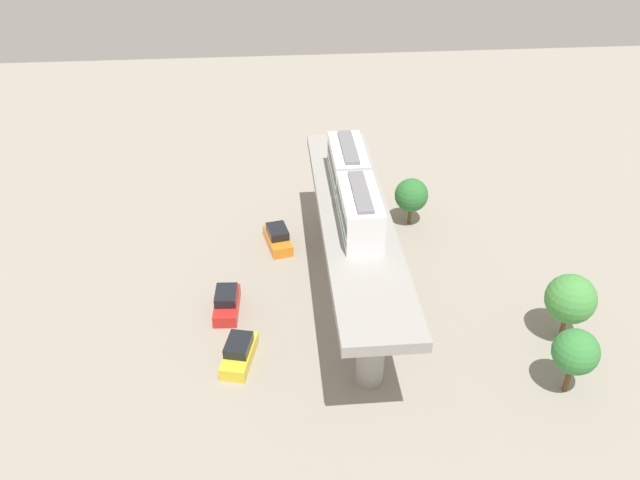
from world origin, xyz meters
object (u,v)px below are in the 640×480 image
parked_car_yellow (239,353)px  tree_near_viaduct (576,352)px  tree_far_corner (571,299)px  train (353,187)px  parked_car_orange (278,238)px  tree_mid_lot (411,195)px  parked_car_red (227,303)px

parked_car_yellow → tree_near_viaduct: size_ratio=0.89×
tree_far_corner → tree_near_viaduct: bearing=-109.1°
train → parked_car_orange: size_ratio=3.03×
tree_near_viaduct → tree_mid_lot: (-6.32, 21.65, -0.52)m
tree_mid_lot → train: bearing=-126.6°
train → tree_near_viaduct: 19.03m
train → tree_mid_lot: train is taller
train → parked_car_red: 13.30m
parked_car_red → tree_far_corner: bearing=-8.5°
train → parked_car_yellow: (-8.91, -7.96, -8.50)m
parked_car_orange → tree_far_corner: tree_far_corner is taller
tree_near_viaduct → tree_far_corner: 5.43m
parked_car_orange → tree_far_corner: 24.93m
parked_car_red → tree_far_corner: (24.75, -5.19, 2.87)m
parked_car_red → tree_far_corner: 25.46m
parked_car_yellow → tree_near_viaduct: tree_near_viaduct is taller
parked_car_orange → tree_far_corner: size_ratio=0.82×
parked_car_orange → train: bearing=-59.5°
parked_car_orange → tree_near_viaduct: bearing=-57.1°
parked_car_red → parked_car_yellow: bearing=-76.1°
train → tree_mid_lot: (6.70, 9.00, -6.25)m
tree_mid_lot → parked_car_yellow: bearing=-132.6°
parked_car_red → tree_mid_lot: tree_mid_lot is taller
train → parked_car_yellow: 14.66m
parked_car_yellow → tree_mid_lot: (15.61, 16.96, 2.25)m
parked_car_red → parked_car_yellow: same height
parked_car_orange → parked_car_red: bearing=-127.7°
parked_car_yellow → tree_far_corner: tree_far_corner is taller
train → tree_mid_lot: bearing=53.4°
parked_car_yellow → parked_car_orange: bearing=91.3°
tree_mid_lot → tree_far_corner: 18.41m
parked_car_red → train: bearing=16.5°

